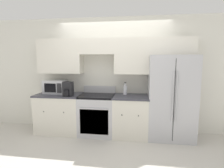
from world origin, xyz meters
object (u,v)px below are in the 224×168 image
refrigerator (171,97)px  bottle (125,90)px  oven_range (97,114)px  microwave (56,87)px

refrigerator → bottle: size_ratio=6.30×
refrigerator → oven_range: bearing=-178.7°
refrigerator → microwave: refrigerator is taller
oven_range → bottle: 0.83m
refrigerator → bottle: refrigerator is taller
oven_range → refrigerator: 1.63m
oven_range → refrigerator: size_ratio=0.60×
oven_range → bottle: bearing=12.7°
bottle → oven_range: bearing=-167.3°
oven_range → microwave: 1.16m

